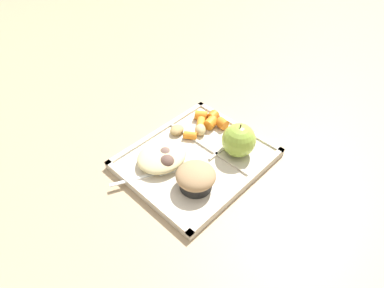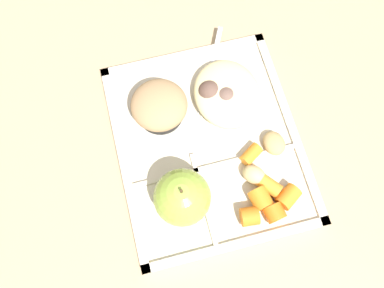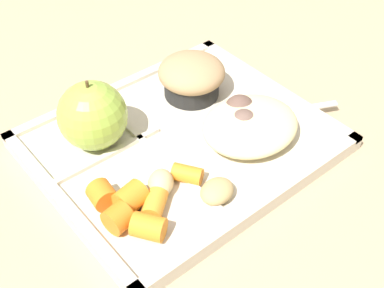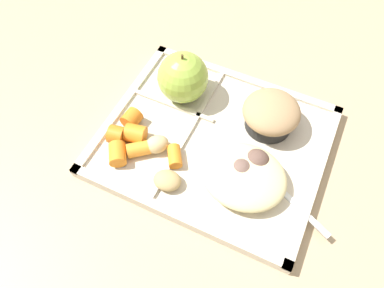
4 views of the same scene
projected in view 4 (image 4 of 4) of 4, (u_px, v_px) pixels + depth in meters
name	position (u px, v px, depth m)	size (l,w,h in m)	color
ground	(213.00, 144.00, 0.54)	(6.00, 6.00, 0.00)	tan
lunch_tray	(213.00, 141.00, 0.54)	(0.31, 0.27, 0.02)	beige
green_apple	(183.00, 77.00, 0.54)	(0.08, 0.08, 0.08)	#93B742
bran_muffin	(271.00, 114.00, 0.52)	(0.08, 0.08, 0.05)	black
carrot_slice_large	(118.00, 154.00, 0.51)	(0.02, 0.02, 0.03)	orange
carrot_slice_small	(139.00, 149.00, 0.51)	(0.02, 0.02, 0.03)	orange
carrot_slice_center	(136.00, 134.00, 0.52)	(0.03, 0.03, 0.03)	orange
carrot_slice_back	(132.00, 118.00, 0.54)	(0.03, 0.03, 0.02)	orange
carrot_slice_diagonal	(117.00, 135.00, 0.52)	(0.03, 0.03, 0.02)	orange
carrot_slice_near_corner	(175.00, 156.00, 0.51)	(0.02, 0.02, 0.03)	orange
potato_chunk_corner	(157.00, 144.00, 0.51)	(0.03, 0.03, 0.02)	tan
potato_chunk_small	(167.00, 180.00, 0.49)	(0.04, 0.03, 0.02)	tan
egg_noodle_pile	(244.00, 176.00, 0.48)	(0.11, 0.10, 0.03)	beige
meatball_front	(241.00, 171.00, 0.48)	(0.04, 0.04, 0.04)	brown
meatball_back	(256.00, 162.00, 0.49)	(0.04, 0.04, 0.04)	brown
plastic_fork	(272.00, 182.00, 0.49)	(0.15, 0.08, 0.00)	white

